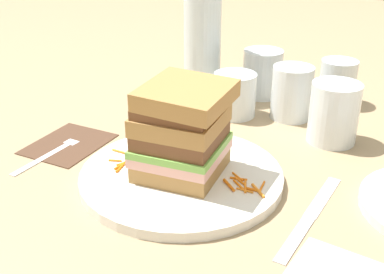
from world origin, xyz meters
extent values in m
plane|color=#9E8460|center=(0.00, 0.00, 0.00)|extent=(3.00, 3.00, 0.00)
cylinder|color=white|center=(-0.01, 0.00, 0.01)|extent=(0.27, 0.27, 0.01)
cube|color=#A87A42|center=(-0.01, 0.00, 0.03)|extent=(0.12, 0.12, 0.02)
cube|color=#E0A393|center=(-0.01, 0.00, 0.04)|extent=(0.12, 0.13, 0.01)
cube|color=#7AB74C|center=(-0.01, 0.00, 0.05)|extent=(0.12, 0.13, 0.01)
cube|color=brown|center=(-0.01, 0.00, 0.07)|extent=(0.12, 0.12, 0.02)
cube|color=#A87A42|center=(-0.01, 0.00, 0.09)|extent=(0.12, 0.12, 0.02)
cube|color=brown|center=(-0.01, 0.00, 0.11)|extent=(0.11, 0.11, 0.01)
cube|color=#A87A42|center=(0.00, 0.00, 0.12)|extent=(0.11, 0.11, 0.03)
cylinder|color=orange|center=(-0.11, 0.00, 0.02)|extent=(0.03, 0.00, 0.00)
cylinder|color=orange|center=(-0.09, -0.03, 0.02)|extent=(0.00, 0.02, 0.00)
cylinder|color=orange|center=(-0.09, 0.00, 0.02)|extent=(0.02, 0.02, 0.00)
cylinder|color=orange|center=(-0.10, -0.02, 0.02)|extent=(0.02, 0.01, 0.00)
cylinder|color=orange|center=(-0.09, -0.02, 0.02)|extent=(0.01, 0.02, 0.00)
cylinder|color=orange|center=(-0.08, -0.03, 0.02)|extent=(0.01, 0.03, 0.00)
cylinder|color=orange|center=(0.10, 0.01, 0.02)|extent=(0.03, 0.02, 0.00)
cylinder|color=orange|center=(0.07, 0.02, 0.02)|extent=(0.02, 0.01, 0.00)
cylinder|color=orange|center=(0.06, 0.00, 0.02)|extent=(0.03, 0.02, 0.00)
cylinder|color=orange|center=(0.07, 0.02, 0.02)|extent=(0.02, 0.01, 0.00)
cylinder|color=orange|center=(0.06, 0.03, 0.02)|extent=(0.02, 0.01, 0.00)
cylinder|color=orange|center=(0.10, 0.02, 0.02)|extent=(0.01, 0.03, 0.00)
cylinder|color=orange|center=(0.08, 0.01, 0.02)|extent=(0.02, 0.03, 0.00)
cylinder|color=orange|center=(0.07, 0.01, 0.02)|extent=(0.02, 0.02, 0.00)
cylinder|color=orange|center=(0.09, 0.00, 0.02)|extent=(0.02, 0.00, 0.00)
cylinder|color=orange|center=(0.09, 0.01, 0.02)|extent=(0.02, 0.01, 0.00)
cube|color=#4C3323|center=(-0.21, 0.00, 0.00)|extent=(0.11, 0.13, 0.00)
cube|color=silver|center=(-0.21, -0.06, 0.00)|extent=(0.01, 0.11, 0.00)
cube|color=silver|center=(-0.21, 0.01, 0.00)|extent=(0.02, 0.02, 0.00)
cylinder|color=silver|center=(-0.21, 0.03, 0.00)|extent=(0.00, 0.04, 0.00)
cylinder|color=silver|center=(-0.21, 0.03, 0.00)|extent=(0.00, 0.04, 0.00)
cylinder|color=silver|center=(-0.22, 0.03, 0.00)|extent=(0.00, 0.04, 0.00)
cylinder|color=silver|center=(-0.22, 0.03, 0.00)|extent=(0.00, 0.04, 0.00)
cube|color=silver|center=(0.17, -0.04, 0.00)|extent=(0.02, 0.10, 0.00)
cube|color=silver|center=(0.17, 0.06, 0.00)|extent=(0.02, 0.11, 0.00)
cylinder|color=white|center=(0.12, 0.22, 0.05)|extent=(0.07, 0.07, 0.09)
cylinder|color=#E55638|center=(0.12, 0.22, 0.04)|extent=(0.07, 0.07, 0.08)
cylinder|color=silver|center=(-0.15, 0.29, 0.11)|extent=(0.07, 0.07, 0.22)
cylinder|color=silver|center=(0.04, 0.28, 0.05)|extent=(0.07, 0.07, 0.09)
cylinder|color=silver|center=(-0.05, 0.35, 0.04)|extent=(0.07, 0.07, 0.09)
cylinder|color=silver|center=(0.08, 0.39, 0.04)|extent=(0.07, 0.07, 0.08)
cylinder|color=silver|center=(-0.05, 0.24, 0.04)|extent=(0.07, 0.07, 0.07)
cube|color=pink|center=(0.22, -0.08, 0.00)|extent=(0.09, 0.09, 0.00)
camera|label=1|loc=(0.30, -0.48, 0.34)|focal=46.12mm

